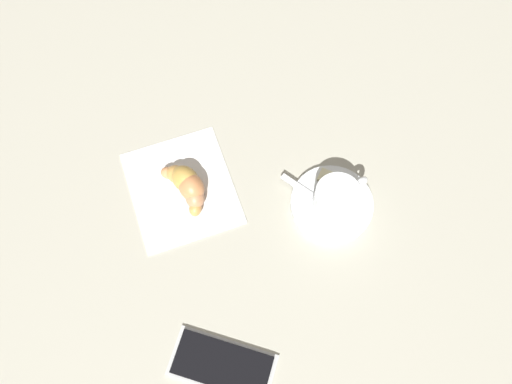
{
  "coord_description": "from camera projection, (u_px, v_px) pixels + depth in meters",
  "views": [
    {
      "loc": [
        -0.04,
        -0.29,
        0.73
      ],
      "look_at": [
        0.02,
        0.01,
        0.02
      ],
      "focal_mm": 36.08,
      "sensor_mm": 36.0,
      "label": 1
    }
  ],
  "objects": [
    {
      "name": "sugar_packet",
      "position": [
        339.0,
        181.0,
        0.79
      ],
      "size": [
        0.07,
        0.06,
        0.01
      ],
      "primitive_type": "cube",
      "rotation": [
        0.0,
        0.0,
        8.78
      ],
      "color": "beige",
      "rests_on": "saucer"
    },
    {
      "name": "saucer",
      "position": [
        332.0,
        204.0,
        0.78
      ],
      "size": [
        0.13,
        0.13,
        0.01
      ],
      "primitive_type": "cylinder",
      "color": "silver",
      "rests_on": "ground"
    },
    {
      "name": "napkin",
      "position": [
        182.0,
        188.0,
        0.8
      ],
      "size": [
        0.18,
        0.2,
        0.0
      ],
      "primitive_type": "cube",
      "rotation": [
        0.0,
        0.0,
        0.15
      ],
      "color": "white",
      "rests_on": "ground"
    },
    {
      "name": "cell_phone",
      "position": [
        222.0,
        365.0,
        0.69
      ],
      "size": [
        0.16,
        0.13,
        0.01
      ],
      "color": "#B7B9B9",
      "rests_on": "ground"
    },
    {
      "name": "espresso_cup",
      "position": [
        337.0,
        199.0,
        0.75
      ],
      "size": [
        0.09,
        0.07,
        0.05
      ],
      "color": "silver",
      "rests_on": "saucer"
    },
    {
      "name": "croissant",
      "position": [
        187.0,
        184.0,
        0.78
      ],
      "size": [
        0.07,
        0.09,
        0.04
      ],
      "color": "#D3934B",
      "rests_on": "napkin"
    },
    {
      "name": "teaspoon",
      "position": [
        327.0,
        205.0,
        0.77
      ],
      "size": [
        0.09,
        0.1,
        0.01
      ],
      "color": "silver",
      "rests_on": "saucer"
    },
    {
      "name": "ground_plane",
      "position": [
        244.0,
        203.0,
        0.79
      ],
      "size": [
        1.8,
        1.8,
        0.0
      ],
      "primitive_type": "plane",
      "color": "#AAA998"
    }
  ]
}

